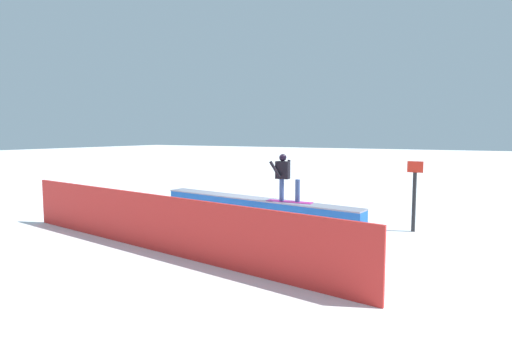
% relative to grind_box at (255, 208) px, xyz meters
% --- Properties ---
extents(ground_plane, '(120.00, 120.00, 0.00)m').
position_rel_grind_box_xyz_m(ground_plane, '(0.00, 0.00, -0.27)').
color(ground_plane, white).
extents(grind_box, '(7.21, 1.47, 0.59)m').
position_rel_grind_box_xyz_m(grind_box, '(0.00, 0.00, 0.00)').
color(grind_box, blue).
rests_on(grind_box, ground_plane).
extents(snowboarder, '(1.42, 0.46, 1.43)m').
position_rel_grind_box_xyz_m(snowboarder, '(-1.11, 0.16, 1.10)').
color(snowboarder, '#C1258F').
rests_on(snowboarder, grind_box).
extents(safety_fence, '(10.04, 1.26, 1.28)m').
position_rel_grind_box_xyz_m(safety_fence, '(0.00, 4.41, 0.37)').
color(safety_fence, red).
rests_on(safety_fence, ground_plane).
extents(trail_marker, '(0.40, 0.10, 1.90)m').
position_rel_grind_box_xyz_m(trail_marker, '(-4.70, -0.32, 0.75)').
color(trail_marker, '#262628').
rests_on(trail_marker, ground_plane).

